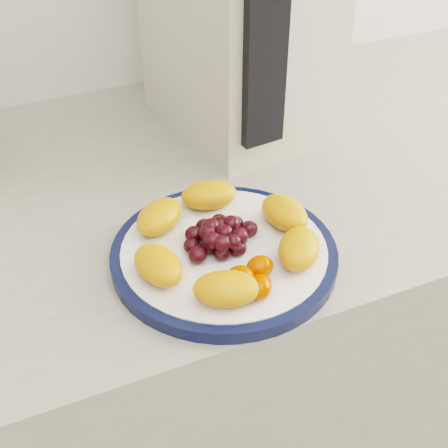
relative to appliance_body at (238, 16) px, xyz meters
name	(u,v)px	position (x,y,z in m)	size (l,w,h in m)	color
counter	(188,392)	(-0.14, -0.11, -0.61)	(3.50, 0.60, 0.90)	#A09B8A
cabinet_face	(189,403)	(-0.14, -0.11, -0.64)	(3.48, 0.58, 0.84)	#866243
plate_rim	(224,255)	(-0.15, -0.29, -0.15)	(0.25, 0.25, 0.01)	#0B1337
plate_face	(224,254)	(-0.15, -0.29, -0.15)	(0.23, 0.23, 0.02)	white
appliance_body	(238,16)	(0.00, 0.00, 0.00)	(0.18, 0.26, 0.32)	beige
appliance_panel	(265,52)	(-0.03, -0.14, 0.00)	(0.06, 0.02, 0.24)	black
fruit_plate	(224,238)	(-0.15, -0.29, -0.13)	(0.21, 0.21, 0.03)	orange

